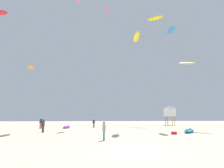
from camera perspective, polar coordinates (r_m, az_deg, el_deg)
ground_plane at (r=13.46m, az=6.27°, el=-17.88°), size 120.00×120.00×0.00m
person_foreground at (r=18.85m, az=-2.20°, el=-12.22°), size 0.37×0.54×1.65m
person_midground at (r=37.35m, az=-4.97°, el=-10.32°), size 0.48×0.35×1.57m
person_left at (r=36.61m, az=-18.72°, el=-9.75°), size 0.57×0.41×1.80m
person_right at (r=28.54m, az=-18.17°, el=-10.42°), size 0.43×0.43×1.70m
kite_grounded_near at (r=36.84m, az=-12.19°, el=-11.32°), size 1.37×3.43×0.41m
kite_grounded_mid at (r=28.99m, az=20.17°, el=-11.82°), size 2.90×3.88×0.48m
lifeguard_tower at (r=47.39m, az=15.37°, el=-7.04°), size 2.30×2.30×4.15m
cooler_box at (r=25.68m, az=16.47°, el=-12.64°), size 0.56×0.36×0.32m
kite_aloft_0 at (r=56.58m, az=11.64°, el=17.08°), size 3.98×3.36×0.80m
kite_aloft_4 at (r=43.72m, az=-1.43°, el=19.45°), size 1.38×2.98×0.74m
kite_aloft_5 at (r=36.67m, az=15.76°, el=13.82°), size 1.21×3.36×0.39m
kite_aloft_6 at (r=32.37m, az=6.70°, el=12.53°), size 1.68×4.00×0.92m
kite_aloft_7 at (r=44.33m, az=19.72°, el=5.37°), size 3.42×1.35×0.73m
kite_aloft_8 at (r=49.34m, az=-21.03°, el=4.21°), size 1.13×3.52×0.62m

